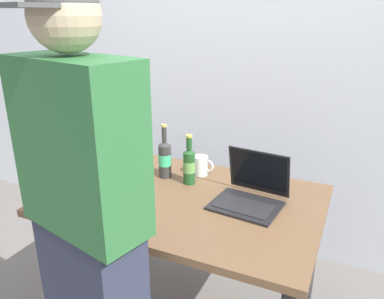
{
  "coord_description": "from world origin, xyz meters",
  "views": [
    {
      "loc": [
        0.71,
        -1.47,
        1.57
      ],
      "look_at": [
        0.03,
        0.0,
        0.98
      ],
      "focal_mm": 35.21,
      "sensor_mm": 36.0,
      "label": 1
    }
  ],
  "objects": [
    {
      "name": "beer_bottle_amber",
      "position": [
        -0.05,
        0.15,
        0.83
      ],
      "size": [
        0.06,
        0.06,
        0.26
      ],
      "color": "#1E5123",
      "rests_on": "desk"
    },
    {
      "name": "coffee_mug",
      "position": [
        -0.04,
        0.28,
        0.78
      ],
      "size": [
        0.12,
        0.08,
        0.11
      ],
      "color": "white",
      "rests_on": "desk"
    },
    {
      "name": "back_wall",
      "position": [
        0.0,
        0.89,
        1.3
      ],
      "size": [
        6.0,
        0.1,
        2.6
      ],
      "primitive_type": "cube",
      "color": "silver",
      "rests_on": "ground"
    },
    {
      "name": "person_figure",
      "position": [
        -0.08,
        -0.61,
        0.87
      ],
      "size": [
        0.49,
        0.35,
        1.7
      ],
      "color": "#2D3347",
      "rests_on": "ground"
    },
    {
      "name": "laptop",
      "position": [
        0.3,
        0.08,
        0.78
      ],
      "size": [
        0.33,
        0.33,
        0.24
      ],
      "color": "black",
      "rests_on": "desk"
    },
    {
      "name": "desk",
      "position": [
        0.0,
        0.0,
        0.64
      ],
      "size": [
        1.28,
        0.87,
        0.73
      ],
      "color": "brown",
      "rests_on": "ground"
    },
    {
      "name": "beer_bottle_green",
      "position": [
        -0.21,
        0.17,
        0.84
      ],
      "size": [
        0.07,
        0.07,
        0.29
      ],
      "color": "#333333",
      "rests_on": "desk"
    }
  ]
}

